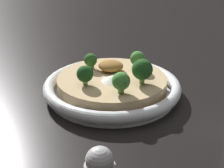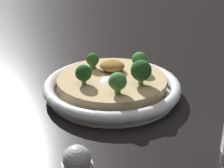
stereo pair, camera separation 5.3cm
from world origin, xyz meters
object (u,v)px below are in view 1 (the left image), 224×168
broccoli_front_right (121,81)px  broccoli_left (91,61)px  broccoli_right (142,70)px  risotto_bowl (112,86)px  broccoli_front_left (85,74)px  broccoli_back (138,59)px

broccoli_front_right → broccoli_left: (-0.10, 0.08, -0.00)m
broccoli_right → broccoli_left: size_ratio=1.45×
broccoli_right → broccoli_left: 0.12m
risotto_bowl → broccoli_front_right: bearing=-56.2°
broccoli_front_left → broccoli_left: 0.08m
broccoli_front_left → broccoli_right: size_ratio=0.80×
risotto_bowl → broccoli_back: broccoli_back is taller
broccoli_front_right → broccoli_front_left: size_ratio=1.04×
risotto_bowl → broccoli_front_left: 0.07m
broccoli_front_left → broccoli_right: bearing=25.0°
risotto_bowl → broccoli_front_left: size_ratio=7.23×
broccoli_back → broccoli_left: (-0.09, -0.03, -0.00)m
risotto_bowl → broccoli_front_right: (0.04, -0.06, 0.04)m
broccoli_front_right → broccoli_front_left: (-0.07, 0.01, -0.00)m
risotto_bowl → broccoli_right: size_ratio=5.76×
risotto_bowl → broccoli_front_right: size_ratio=6.95×
broccoli_right → broccoli_back: (-0.03, 0.06, -0.00)m
broccoli_left → risotto_bowl: bearing=-24.8°
broccoli_right → broccoli_back: 0.07m
broccoli_front_left → broccoli_left: (-0.02, 0.08, -0.00)m
risotto_bowl → broccoli_left: 0.07m
risotto_bowl → broccoli_left: broccoli_left is taller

